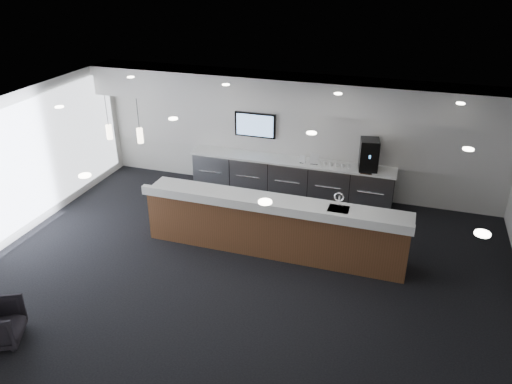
% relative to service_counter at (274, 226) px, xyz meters
% --- Properties ---
extents(ground, '(10.00, 10.00, 0.00)m').
position_rel_service_counter_xyz_m(ground, '(-0.32, -1.04, -0.57)').
color(ground, black).
rests_on(ground, ground).
extents(ceiling, '(10.00, 8.00, 0.02)m').
position_rel_service_counter_xyz_m(ceiling, '(-0.32, -1.04, 2.43)').
color(ceiling, black).
rests_on(ceiling, back_wall).
extents(back_wall, '(10.00, 0.02, 3.00)m').
position_rel_service_counter_xyz_m(back_wall, '(-0.32, 2.96, 0.93)').
color(back_wall, silver).
rests_on(back_wall, ground).
extents(left_wall, '(0.02, 8.00, 3.00)m').
position_rel_service_counter_xyz_m(left_wall, '(-5.32, -1.04, 0.93)').
color(left_wall, silver).
rests_on(left_wall, ground).
extents(soffit_bulkhead, '(10.00, 0.90, 0.70)m').
position_rel_service_counter_xyz_m(soffit_bulkhead, '(-0.32, 2.51, 2.08)').
color(soffit_bulkhead, silver).
rests_on(soffit_bulkhead, back_wall).
extents(alcove_panel, '(9.80, 0.06, 1.40)m').
position_rel_service_counter_xyz_m(alcove_panel, '(-0.32, 2.93, 1.03)').
color(alcove_panel, silver).
rests_on(alcove_panel, back_wall).
extents(window_blinds_wall, '(0.04, 7.36, 2.55)m').
position_rel_service_counter_xyz_m(window_blinds_wall, '(-5.28, -1.04, 0.93)').
color(window_blinds_wall, '#A9BCCB').
rests_on(window_blinds_wall, left_wall).
extents(back_credenza, '(5.06, 0.66, 0.95)m').
position_rel_service_counter_xyz_m(back_credenza, '(-0.32, 2.60, -0.10)').
color(back_credenza, gray).
rests_on(back_credenza, ground).
extents(wall_tv, '(1.05, 0.08, 0.62)m').
position_rel_service_counter_xyz_m(wall_tv, '(-1.32, 2.87, 1.08)').
color(wall_tv, black).
rests_on(wall_tv, back_wall).
extents(pendant_left, '(0.12, 0.12, 0.30)m').
position_rel_service_counter_xyz_m(pendant_left, '(-2.72, -0.24, 1.68)').
color(pendant_left, '#FEEAC6').
rests_on(pendant_left, ceiling).
extents(pendant_right, '(0.12, 0.12, 0.30)m').
position_rel_service_counter_xyz_m(pendant_right, '(-3.42, -0.24, 1.68)').
color(pendant_right, '#FEEAC6').
rests_on(pendant_right, ceiling).
extents(ceiling_can_lights, '(7.00, 5.00, 0.02)m').
position_rel_service_counter_xyz_m(ceiling_can_lights, '(-0.32, -1.04, 2.40)').
color(ceiling_can_lights, white).
rests_on(ceiling_can_lights, ceiling).
extents(service_counter, '(5.33, 0.91, 1.49)m').
position_rel_service_counter_xyz_m(service_counter, '(0.00, 0.00, 0.00)').
color(service_counter, brown).
rests_on(service_counter, ground).
extents(coffee_machine, '(0.49, 0.59, 0.74)m').
position_rel_service_counter_xyz_m(coffee_machine, '(1.52, 2.58, 0.74)').
color(coffee_machine, black).
rests_on(coffee_machine, back_credenza).
extents(info_sign_left, '(0.15, 0.05, 0.21)m').
position_rel_service_counter_xyz_m(info_sign_left, '(-0.01, 2.49, 0.48)').
color(info_sign_left, white).
rests_on(info_sign_left, back_credenza).
extents(info_sign_right, '(0.20, 0.04, 0.27)m').
position_rel_service_counter_xyz_m(info_sign_right, '(0.28, 2.50, 0.51)').
color(info_sign_right, white).
rests_on(info_sign_right, back_credenza).
extents(cup_0, '(0.09, 0.09, 0.09)m').
position_rel_service_counter_xyz_m(cup_0, '(1.10, 2.52, 0.42)').
color(cup_0, white).
rests_on(cup_0, back_credenza).
extents(cup_1, '(0.13, 0.13, 0.09)m').
position_rel_service_counter_xyz_m(cup_1, '(0.96, 2.52, 0.42)').
color(cup_1, white).
rests_on(cup_1, back_credenza).
extents(cup_2, '(0.11, 0.11, 0.09)m').
position_rel_service_counter_xyz_m(cup_2, '(0.82, 2.52, 0.42)').
color(cup_2, white).
rests_on(cup_2, back_credenza).
extents(cup_3, '(0.12, 0.12, 0.09)m').
position_rel_service_counter_xyz_m(cup_3, '(0.68, 2.52, 0.42)').
color(cup_3, white).
rests_on(cup_3, back_credenza).
extents(cup_4, '(0.13, 0.13, 0.09)m').
position_rel_service_counter_xyz_m(cup_4, '(0.54, 2.52, 0.42)').
color(cup_4, white).
rests_on(cup_4, back_credenza).
extents(cup_5, '(0.10, 0.10, 0.09)m').
position_rel_service_counter_xyz_m(cup_5, '(0.40, 2.52, 0.42)').
color(cup_5, white).
rests_on(cup_5, back_credenza).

